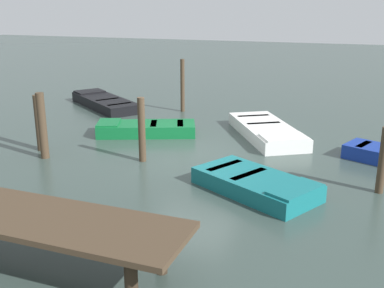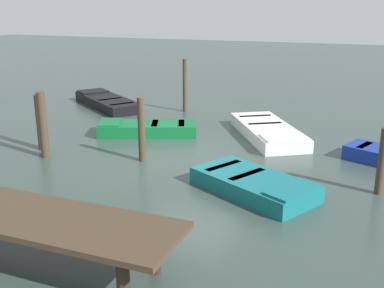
# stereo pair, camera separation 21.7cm
# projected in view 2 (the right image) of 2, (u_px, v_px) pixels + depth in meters

# --- Properties ---
(ground_plane) EXTENTS (80.00, 80.00, 0.00)m
(ground_plane) POSITION_uv_depth(u_px,v_px,m) (192.00, 155.00, 13.77)
(ground_plane) COLOR #33423D
(dock_segment) EXTENTS (6.11, 1.73, 0.95)m
(dock_segment) POSITION_uv_depth(u_px,v_px,m) (14.00, 216.00, 7.99)
(dock_segment) COLOR #423323
(dock_segment) RESTS_ON ground_plane
(rowboat_green) EXTENTS (3.48, 2.24, 0.46)m
(rowboat_green) POSITION_uv_depth(u_px,v_px,m) (147.00, 128.00, 15.85)
(rowboat_green) COLOR #0F602D
(rowboat_green) RESTS_ON ground_plane
(rowboat_teal) EXTENTS (3.29, 2.75, 0.46)m
(rowboat_teal) POSITION_uv_depth(u_px,v_px,m) (254.00, 184.00, 11.03)
(rowboat_teal) COLOR #14666B
(rowboat_teal) RESTS_ON ground_plane
(rowboat_white) EXTENTS (3.26, 4.17, 0.46)m
(rowboat_white) POSITION_uv_depth(u_px,v_px,m) (268.00, 131.00, 15.52)
(rowboat_white) COLOR silver
(rowboat_white) RESTS_ON ground_plane
(rowboat_black) EXTENTS (4.09, 3.56, 0.46)m
(rowboat_black) POSITION_uv_depth(u_px,v_px,m) (107.00, 102.00, 20.00)
(rowboat_black) COLOR black
(rowboat_black) RESTS_ON ground_plane
(mooring_piling_far_right) EXTENTS (0.19, 0.19, 1.61)m
(mooring_piling_far_right) POSITION_uv_depth(u_px,v_px,m) (382.00, 162.00, 10.80)
(mooring_piling_far_right) COLOR #423323
(mooring_piling_far_right) RESTS_ON ground_plane
(mooring_piling_near_left) EXTENTS (0.24, 0.24, 1.92)m
(mooring_piling_near_left) POSITION_uv_depth(u_px,v_px,m) (43.00, 125.00, 13.34)
(mooring_piling_near_left) COLOR #423323
(mooring_piling_near_left) RESTS_ON ground_plane
(mooring_piling_far_left) EXTENTS (0.17, 0.17, 2.14)m
(mooring_piling_far_left) POSITION_uv_depth(u_px,v_px,m) (185.00, 86.00, 18.92)
(mooring_piling_far_left) COLOR #423323
(mooring_piling_far_left) RESTS_ON ground_plane
(mooring_piling_mid_left) EXTENTS (0.20, 0.20, 1.84)m
(mooring_piling_mid_left) POSITION_uv_depth(u_px,v_px,m) (142.00, 130.00, 13.04)
(mooring_piling_mid_left) COLOR #423323
(mooring_piling_mid_left) RESTS_ON ground_plane
(mooring_piling_near_right) EXTENTS (0.26, 0.26, 1.70)m
(mooring_piling_near_right) POSITION_uv_depth(u_px,v_px,m) (41.00, 122.00, 14.09)
(mooring_piling_near_right) COLOR #423323
(mooring_piling_near_right) RESTS_ON ground_plane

